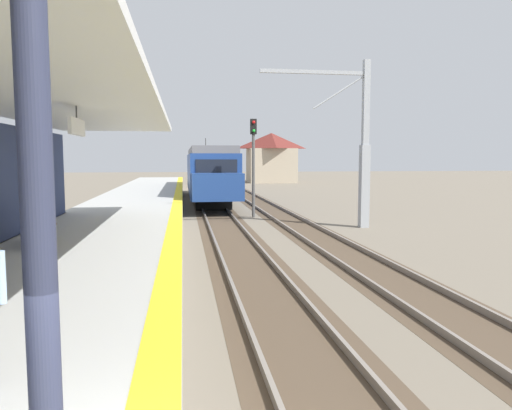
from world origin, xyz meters
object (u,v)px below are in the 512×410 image
rail_signal_post (253,157)px  approaching_train (209,172)px  platform_bench (37,227)px  distant_trackside_house (271,157)px  catenary_pylon_far_side (359,148)px

rail_signal_post → approaching_train: bearing=100.1°
approaching_train → platform_bench: 23.30m
rail_signal_post → distant_trackside_house: bearing=78.3°
rail_signal_post → catenary_pylon_far_side: catenary_pylon_far_side is taller
catenary_pylon_far_side → rail_signal_post: bearing=133.0°
rail_signal_post → platform_bench: (-7.47, -12.29, -1.82)m
platform_bench → approaching_train: bearing=76.0°
approaching_train → distant_trackside_house: (9.55, 26.85, 1.16)m
rail_signal_post → catenary_pylon_far_side: size_ratio=0.69×
platform_bench → rail_signal_post: bearing=58.7°
approaching_train → catenary_pylon_far_side: (5.97, -14.75, 1.43)m
catenary_pylon_far_side → distant_trackside_house: bearing=85.1°
approaching_train → distant_trackside_house: 28.52m
approaching_train → catenary_pylon_far_side: 15.98m
approaching_train → platform_bench: bearing=-104.0°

